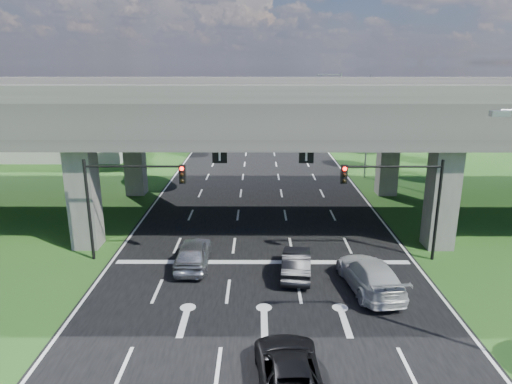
{
  "coord_description": "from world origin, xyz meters",
  "views": [
    {
      "loc": [
        -0.3,
        -20.83,
        11.18
      ],
      "look_at": [
        -0.41,
        8.3,
        2.9
      ],
      "focal_mm": 32.0,
      "sensor_mm": 36.0,
      "label": 1
    }
  ],
  "objects_px": {
    "streetlight_far": "(364,119)",
    "car_white": "(370,275)",
    "signal_right": "(402,191)",
    "signal_left": "(125,191)",
    "streetlight_beyond": "(337,105)",
    "car_silver": "(193,253)",
    "car_dark": "(296,263)",
    "car_trailing": "(289,371)"
  },
  "relations": [
    {
      "from": "signal_left",
      "to": "streetlight_beyond",
      "type": "xyz_separation_m",
      "value": [
        17.92,
        36.06,
        1.66
      ]
    },
    {
      "from": "car_dark",
      "to": "car_silver",
      "type": "bearing_deg",
      "value": -5.31
    },
    {
      "from": "signal_right",
      "to": "car_silver",
      "type": "xyz_separation_m",
      "value": [
        -11.77,
        -0.94,
        -3.37
      ]
    },
    {
      "from": "signal_right",
      "to": "streetlight_far",
      "type": "xyz_separation_m",
      "value": [
        2.27,
        20.06,
        1.66
      ]
    },
    {
      "from": "car_silver",
      "to": "car_dark",
      "type": "relative_size",
      "value": 1.07
    },
    {
      "from": "signal_left",
      "to": "car_silver",
      "type": "distance_m",
      "value": 5.23
    },
    {
      "from": "streetlight_far",
      "to": "car_trailing",
      "type": "bearing_deg",
      "value": -106.62
    },
    {
      "from": "car_silver",
      "to": "car_trailing",
      "type": "distance_m",
      "value": 11.18
    },
    {
      "from": "signal_right",
      "to": "signal_left",
      "type": "relative_size",
      "value": 1.0
    },
    {
      "from": "signal_right",
      "to": "streetlight_beyond",
      "type": "distance_m",
      "value": 36.17
    },
    {
      "from": "signal_right",
      "to": "signal_left",
      "type": "bearing_deg",
      "value": 180.0
    },
    {
      "from": "streetlight_far",
      "to": "car_silver",
      "type": "relative_size",
      "value": 2.17
    },
    {
      "from": "signal_right",
      "to": "car_silver",
      "type": "distance_m",
      "value": 12.28
    },
    {
      "from": "streetlight_beyond",
      "to": "car_silver",
      "type": "distance_m",
      "value": 39.89
    },
    {
      "from": "signal_left",
      "to": "car_dark",
      "type": "distance_m",
      "value": 10.43
    },
    {
      "from": "streetlight_far",
      "to": "car_trailing",
      "type": "height_order",
      "value": "streetlight_far"
    },
    {
      "from": "car_white",
      "to": "signal_left",
      "type": "bearing_deg",
      "value": -23.17
    },
    {
      "from": "car_dark",
      "to": "car_trailing",
      "type": "relative_size",
      "value": 0.87
    },
    {
      "from": "signal_right",
      "to": "car_silver",
      "type": "bearing_deg",
      "value": -175.42
    },
    {
      "from": "car_silver",
      "to": "car_dark",
      "type": "xyz_separation_m",
      "value": [
        5.74,
        -1.12,
        -0.08
      ]
    },
    {
      "from": "car_white",
      "to": "streetlight_beyond",
      "type": "bearing_deg",
      "value": -104.36
    },
    {
      "from": "car_dark",
      "to": "streetlight_far",
      "type": "bearing_deg",
      "value": -104.84
    },
    {
      "from": "signal_left",
      "to": "car_silver",
      "type": "relative_size",
      "value": 1.3
    },
    {
      "from": "streetlight_far",
      "to": "car_white",
      "type": "relative_size",
      "value": 1.83
    },
    {
      "from": "streetlight_beyond",
      "to": "car_trailing",
      "type": "height_order",
      "value": "streetlight_beyond"
    },
    {
      "from": "streetlight_beyond",
      "to": "car_dark",
      "type": "height_order",
      "value": "streetlight_beyond"
    },
    {
      "from": "signal_right",
      "to": "car_white",
      "type": "xyz_separation_m",
      "value": [
        -2.43,
        -3.68,
        -3.36
      ]
    },
    {
      "from": "signal_left",
      "to": "streetlight_beyond",
      "type": "relative_size",
      "value": 0.6
    },
    {
      "from": "car_trailing",
      "to": "car_silver",
      "type": "bearing_deg",
      "value": -68.01
    },
    {
      "from": "signal_right",
      "to": "signal_left",
      "type": "xyz_separation_m",
      "value": [
        -15.65,
        0.0,
        0.0
      ]
    },
    {
      "from": "signal_left",
      "to": "car_trailing",
      "type": "relative_size",
      "value": 1.22
    },
    {
      "from": "car_silver",
      "to": "signal_right",
      "type": "bearing_deg",
      "value": -175.69
    },
    {
      "from": "signal_left",
      "to": "streetlight_beyond",
      "type": "height_order",
      "value": "streetlight_beyond"
    },
    {
      "from": "streetlight_far",
      "to": "car_dark",
      "type": "height_order",
      "value": "streetlight_far"
    },
    {
      "from": "streetlight_beyond",
      "to": "car_silver",
      "type": "xyz_separation_m",
      "value": [
        -14.04,
        -37.0,
        -5.03
      ]
    },
    {
      "from": "streetlight_beyond",
      "to": "car_trailing",
      "type": "bearing_deg",
      "value": -101.15
    },
    {
      "from": "signal_left",
      "to": "car_trailing",
      "type": "distance_m",
      "value": 14.45
    },
    {
      "from": "signal_right",
      "to": "car_dark",
      "type": "distance_m",
      "value": 7.24
    },
    {
      "from": "car_trailing",
      "to": "car_white",
      "type": "bearing_deg",
      "value": -125.04
    },
    {
      "from": "streetlight_far",
      "to": "car_white",
      "type": "xyz_separation_m",
      "value": [
        -4.7,
        -23.74,
        -5.02
      ]
    },
    {
      "from": "streetlight_far",
      "to": "car_dark",
      "type": "distance_m",
      "value": 24.17
    },
    {
      "from": "streetlight_beyond",
      "to": "signal_left",
      "type": "bearing_deg",
      "value": -116.43
    }
  ]
}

